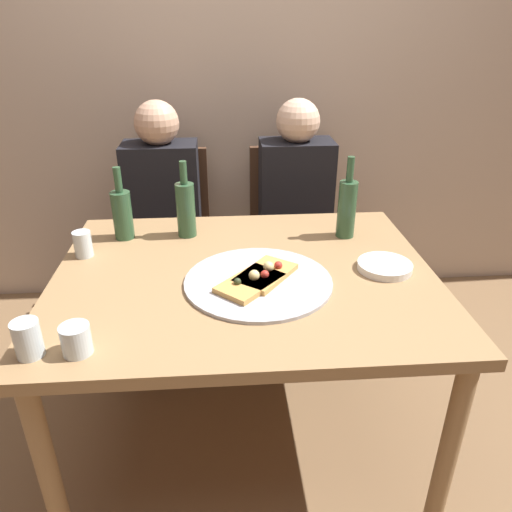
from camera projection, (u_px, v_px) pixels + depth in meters
ground_plane at (246, 427)px, 1.99m from camera, size 8.00×8.00×0.00m
back_wall at (231, 62)px, 2.49m from camera, size 6.00×0.10×2.60m
dining_table at (245, 291)px, 1.70m from camera, size 1.30×1.04×0.72m
pizza_tray at (258, 281)px, 1.59m from camera, size 0.49×0.49×0.01m
pizza_slice_last at (251, 282)px, 1.55m from camera, size 0.24×0.25×0.05m
pizza_slice_extra at (266, 273)px, 1.61m from camera, size 0.24×0.25×0.05m
wine_bottle at (122, 213)px, 1.88m from camera, size 0.08×0.08×0.29m
beer_bottle at (186, 208)px, 1.89m from camera, size 0.07×0.07×0.30m
water_bottle at (347, 207)px, 1.88m from camera, size 0.07×0.07×0.32m
tumbler_near at (83, 244)px, 1.76m from camera, size 0.07×0.07×0.10m
tumbler_far at (28, 339)px, 1.24m from camera, size 0.07×0.07×0.10m
wine_glass at (76, 340)px, 1.25m from camera, size 0.08×0.08×0.08m
plate_stack at (385, 266)px, 1.68m from camera, size 0.19×0.19×0.03m
chair_left at (167, 227)px, 2.56m from camera, size 0.44×0.44×0.90m
chair_right at (292, 223)px, 2.60m from camera, size 0.44×0.44×0.90m
guest_in_sweater at (163, 215)px, 2.36m from camera, size 0.36×0.56×1.17m
guest_in_beanie at (298, 211)px, 2.41m from camera, size 0.36×0.56×1.17m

